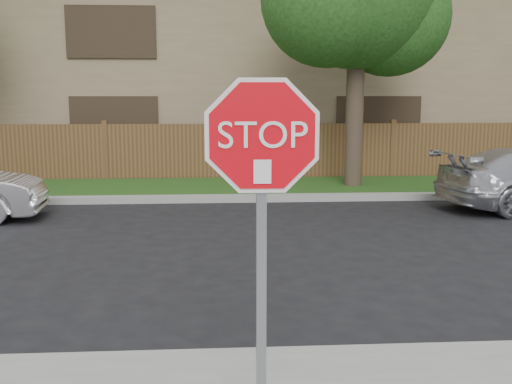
{
  "coord_description": "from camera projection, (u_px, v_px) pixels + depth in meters",
  "views": [
    {
      "loc": [
        -0.93,
        -5.2,
        2.41
      ],
      "look_at": [
        -0.65,
        -0.9,
        1.7
      ],
      "focal_mm": 42.0,
      "sensor_mm": 36.0,
      "label": 1
    }
  ],
  "objects": [
    {
      "name": "fence",
      "position": [
        251.0,
        153.0,
        16.67
      ],
      "size": [
        70.0,
        0.12,
        1.6
      ],
      "primitive_type": "cube",
      "color": "#4F341C",
      "rests_on": "ground"
    },
    {
      "name": "far_curb",
      "position": [
        259.0,
        198.0,
        13.58
      ],
      "size": [
        70.0,
        0.3,
        0.15
      ],
      "primitive_type": "cube",
      "color": "gray",
      "rests_on": "ground"
    },
    {
      "name": "stop_sign",
      "position": [
        262.0,
        187.0,
        3.77
      ],
      "size": [
        1.01,
        0.13,
        2.55
      ],
      "color": "gray",
      "rests_on": "sidewalk_near"
    },
    {
      "name": "apartment_building",
      "position": [
        242.0,
        63.0,
        21.74
      ],
      "size": [
        35.2,
        9.2,
        7.2
      ],
      "color": "#857052",
      "rests_on": "ground"
    },
    {
      "name": "ground",
      "position": [
        320.0,
        356.0,
        5.57
      ],
      "size": [
        90.0,
        90.0,
        0.0
      ],
      "primitive_type": "plane",
      "color": "black",
      "rests_on": "ground"
    },
    {
      "name": "grass_strip",
      "position": [
        255.0,
        188.0,
        15.21
      ],
      "size": [
        70.0,
        3.0,
        0.12
      ],
      "primitive_type": "cube",
      "color": "#1E4714",
      "rests_on": "ground"
    }
  ]
}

